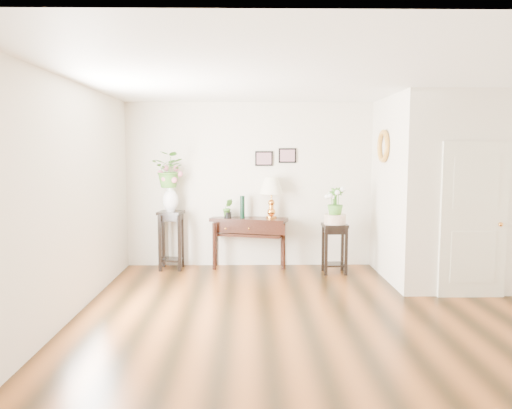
{
  "coord_description": "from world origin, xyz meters",
  "views": [
    {
      "loc": [
        -0.92,
        -5.79,
        1.96
      ],
      "look_at": [
        -0.81,
        1.3,
        1.21
      ],
      "focal_mm": 35.0,
      "sensor_mm": 36.0,
      "label": 1
    }
  ],
  "objects_px": {
    "table_lamp": "(271,197)",
    "plant_stand_a": "(171,240)",
    "console_table": "(249,243)",
    "plant_stand_b": "(334,249)"
  },
  "relations": [
    {
      "from": "plant_stand_a",
      "to": "plant_stand_b",
      "type": "xyz_separation_m",
      "value": [
        2.69,
        -0.32,
        -0.09
      ]
    },
    {
      "from": "plant_stand_b",
      "to": "table_lamp",
      "type": "bearing_deg",
      "value": 157.51
    },
    {
      "from": "console_table",
      "to": "plant_stand_a",
      "type": "distance_m",
      "value": 1.31
    },
    {
      "from": "console_table",
      "to": "plant_stand_b",
      "type": "xyz_separation_m",
      "value": [
        1.39,
        -0.42,
        -0.02
      ]
    },
    {
      "from": "table_lamp",
      "to": "plant_stand_a",
      "type": "distance_m",
      "value": 1.83
    },
    {
      "from": "table_lamp",
      "to": "plant_stand_b",
      "type": "xyz_separation_m",
      "value": [
        1.01,
        -0.42,
        -0.8
      ]
    },
    {
      "from": "table_lamp",
      "to": "plant_stand_a",
      "type": "relative_size",
      "value": 0.71
    },
    {
      "from": "console_table",
      "to": "table_lamp",
      "type": "distance_m",
      "value": 0.86
    },
    {
      "from": "table_lamp",
      "to": "plant_stand_a",
      "type": "bearing_deg",
      "value": -176.65
    },
    {
      "from": "console_table",
      "to": "table_lamp",
      "type": "xyz_separation_m",
      "value": [
        0.38,
        0.0,
        0.78
      ]
    }
  ]
}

